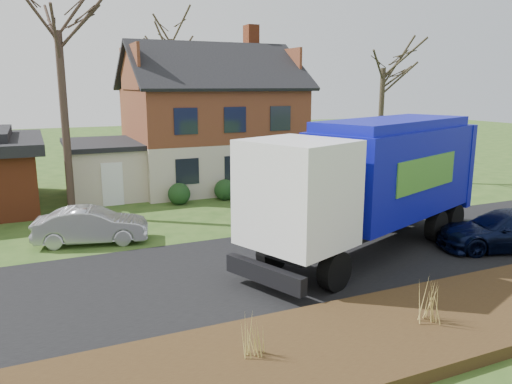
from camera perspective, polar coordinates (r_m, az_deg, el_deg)
name	(u,v)px	position (r m, az deg, el deg)	size (l,w,h in m)	color
ground	(295,263)	(16.62, 4.51, -8.11)	(120.00, 120.00, 0.00)	#2A4A18
road	(295,263)	(16.61, 4.51, -8.07)	(80.00, 7.00, 0.02)	black
mulch_verge	(404,329)	(12.56, 16.57, -14.81)	(80.00, 3.50, 0.30)	#301E10
main_house	(203,116)	(29.05, -6.09, 8.69)	(12.95, 8.95, 9.26)	#BDAD98
garbage_truck	(375,177)	(17.71, 13.43, 1.70)	(10.96, 6.52, 4.57)	black
silver_sedan	(91,226)	(19.40, -18.29, -3.66)	(1.41, 4.05, 1.33)	#A9ABB1
navy_wagon	(507,230)	(19.82, 26.73, -3.92)	(1.97, 4.84, 1.41)	black
tree_front_west	(55,1)	(23.24, -21.96, 19.62)	(3.72, 3.72, 11.05)	#3C2C24
tree_front_east	(384,49)	(31.15, 14.46, 15.58)	(3.46, 3.46, 9.61)	#393122
tree_back	(170,21)	(36.35, -9.85, 18.67)	(3.78, 3.78, 11.98)	#443829
grass_clump_west	(252,334)	(10.63, -0.44, -15.91)	(0.33, 0.27, 0.88)	tan
grass_clump_mid	(430,301)	(12.52, 19.30, -11.69)	(0.38, 0.31, 1.05)	#A18A47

